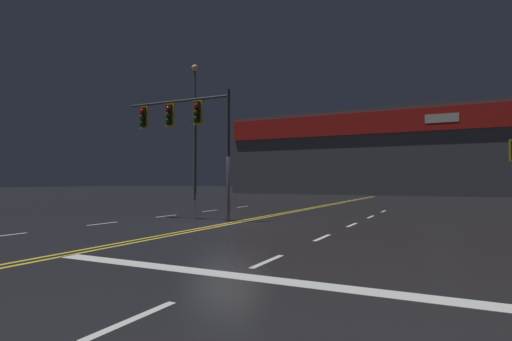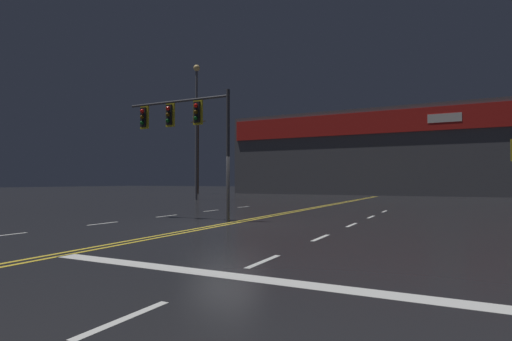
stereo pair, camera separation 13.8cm
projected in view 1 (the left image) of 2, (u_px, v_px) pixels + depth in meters
ground_plane at (226, 224)px, 14.33m from camera, size 200.00×200.00×0.00m
road_markings at (226, 228)px, 13.07m from camera, size 12.28×60.00×0.01m
traffic_signal_median at (182, 122)px, 16.33m from camera, size 4.98×0.36×5.11m
streetlight_far_left at (195, 116)px, 34.00m from camera, size 0.56×0.56×11.56m
building_backdrop at (385, 154)px, 48.41m from camera, size 36.81×10.23×9.79m
utility_pole_row at (382, 144)px, 41.10m from camera, size 46.25×0.26×11.02m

